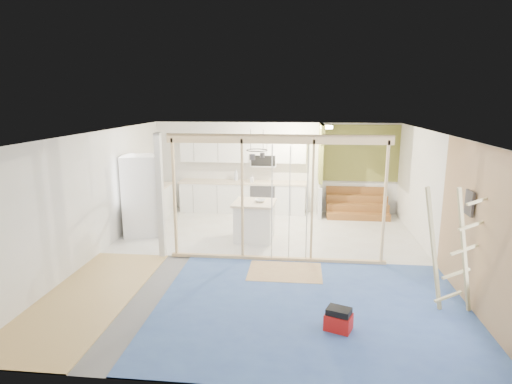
# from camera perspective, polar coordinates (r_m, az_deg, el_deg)

# --- Properties ---
(room) EXTENTS (7.01, 8.01, 2.61)m
(room) POSITION_cam_1_polar(r_m,az_deg,el_deg) (8.55, 0.81, -0.93)
(room) COLOR slate
(room) RESTS_ON ground
(floor_overlays) EXTENTS (7.00, 8.00, 0.03)m
(floor_overlays) POSITION_cam_1_polar(r_m,az_deg,el_deg) (8.99, 1.29, -8.88)
(floor_overlays) COLOR silver
(floor_overlays) RESTS_ON room
(stud_frame) EXTENTS (4.66, 0.14, 2.60)m
(stud_frame) POSITION_cam_1_polar(r_m,az_deg,el_deg) (8.52, -1.00, 1.11)
(stud_frame) COLOR #D7B983
(stud_frame) RESTS_ON room
(base_cabinets) EXTENTS (4.45, 2.24, 0.93)m
(base_cabinets) POSITION_cam_1_polar(r_m,az_deg,el_deg) (12.21, -5.28, -0.93)
(base_cabinets) COLOR white
(base_cabinets) RESTS_ON room
(upper_cabinets) EXTENTS (3.60, 0.41, 0.85)m
(upper_cabinets) POSITION_cam_1_polar(r_m,az_deg,el_deg) (12.30, -1.46, 5.61)
(upper_cabinets) COLOR white
(upper_cabinets) RESTS_ON room
(green_partition) EXTENTS (2.25, 1.51, 2.60)m
(green_partition) POSITION_cam_1_polar(r_m,az_deg,el_deg) (12.24, 11.98, 1.16)
(green_partition) COLOR olive
(green_partition) RESTS_ON room
(pot_rack) EXTENTS (0.52, 0.52, 0.72)m
(pot_rack) POSITION_cam_1_polar(r_m,az_deg,el_deg) (10.31, 0.09, 5.29)
(pot_rack) COLOR black
(pot_rack) RESTS_ON room
(sheathing_panel) EXTENTS (0.02, 4.00, 2.60)m
(sheathing_panel) POSITION_cam_1_polar(r_m,az_deg,el_deg) (7.13, 28.34, -5.19)
(sheathing_panel) COLOR tan
(sheathing_panel) RESTS_ON room
(electrical_panel) EXTENTS (0.04, 0.30, 0.40)m
(electrical_panel) POSITION_cam_1_polar(r_m,az_deg,el_deg) (7.57, 26.58, -1.32)
(electrical_panel) COLOR #3B3B40
(electrical_panel) RESTS_ON room
(ceiling_light) EXTENTS (0.32, 0.32, 0.08)m
(ceiling_light) POSITION_cam_1_polar(r_m,az_deg,el_deg) (11.33, 9.39, 8.53)
(ceiling_light) COLOR #FFEABF
(ceiling_light) RESTS_ON room
(fridge) EXTENTS (1.04, 1.01, 1.95)m
(fridge) POSITION_cam_1_polar(r_m,az_deg,el_deg) (10.65, -14.95, -0.48)
(fridge) COLOR white
(fridge) RESTS_ON room
(island) EXTENTS (1.00, 1.00, 0.93)m
(island) POSITION_cam_1_polar(r_m,az_deg,el_deg) (10.02, -0.21, -3.91)
(island) COLOR white
(island) RESTS_ON room
(bowl) EXTENTS (0.30, 0.30, 0.06)m
(bowl) POSITION_cam_1_polar(r_m,az_deg,el_deg) (9.88, 0.53, -1.16)
(bowl) COLOR white
(bowl) RESTS_ON island
(soap_bottle_a) EXTENTS (0.15, 0.15, 0.33)m
(soap_bottle_a) POSITION_cam_1_polar(r_m,az_deg,el_deg) (12.44, -2.67, 2.31)
(soap_bottle_a) COLOR silver
(soap_bottle_a) RESTS_ON base_cabinets
(soap_bottle_b) EXTENTS (0.11, 0.11, 0.21)m
(soap_bottle_b) POSITION_cam_1_polar(r_m,az_deg,el_deg) (12.17, -0.54, 1.81)
(soap_bottle_b) COLOR silver
(soap_bottle_b) RESTS_ON base_cabinets
(toolbox) EXTENTS (0.44, 0.39, 0.35)m
(toolbox) POSITION_cam_1_polar(r_m,az_deg,el_deg) (6.49, 10.94, -16.42)
(toolbox) COLOR #AA120F
(toolbox) RESTS_ON room
(ladder) EXTENTS (1.06, 0.22, 2.00)m
(ladder) POSITION_cam_1_polar(r_m,az_deg,el_deg) (7.14, 24.77, -7.12)
(ladder) COLOR tan
(ladder) RESTS_ON room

